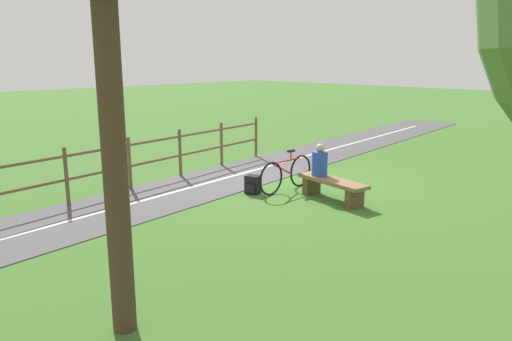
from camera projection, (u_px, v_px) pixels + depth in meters
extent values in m
plane|color=#3D6B28|center=(281.00, 184.00, 11.99)|extent=(80.00, 80.00, 0.00)
cube|color=#4C494C|center=(109.00, 210.00, 9.92)|extent=(5.64, 36.06, 0.02)
cube|color=silver|center=(109.00, 210.00, 9.92)|extent=(3.08, 31.87, 0.00)
cube|color=brown|center=(332.00, 181.00, 10.56)|extent=(1.79, 0.75, 0.08)
cube|color=brown|center=(355.00, 198.00, 10.10)|extent=(0.23, 0.44, 0.39)
cube|color=brown|center=(312.00, 185.00, 11.12)|extent=(0.23, 0.44, 0.39)
cylinder|color=#2847B7|center=(320.00, 164.00, 10.81)|extent=(0.39, 0.39, 0.53)
sphere|color=tan|center=(320.00, 148.00, 10.73)|extent=(0.18, 0.18, 0.18)
torus|color=black|center=(271.00, 179.00, 10.95)|extent=(0.07, 0.76, 0.76)
torus|color=black|center=(301.00, 171.00, 11.71)|extent=(0.07, 0.76, 0.76)
cylinder|color=red|center=(286.00, 161.00, 11.26)|extent=(0.07, 0.91, 0.04)
cylinder|color=red|center=(282.00, 169.00, 11.18)|extent=(0.06, 0.66, 0.35)
cylinder|color=red|center=(291.00, 156.00, 11.35)|extent=(0.03, 0.03, 0.20)
cube|color=black|center=(291.00, 151.00, 11.33)|extent=(0.09, 0.20, 0.05)
cube|color=black|center=(253.00, 184.00, 11.15)|extent=(0.37, 0.33, 0.42)
cube|color=black|center=(250.00, 189.00, 11.04)|extent=(0.22, 0.10, 0.19)
cylinder|color=brown|center=(256.00, 137.00, 15.19)|extent=(0.08, 0.08, 1.23)
cylinder|color=brown|center=(221.00, 144.00, 13.93)|extent=(0.08, 0.08, 1.23)
cylinder|color=brown|center=(180.00, 153.00, 12.67)|extent=(0.08, 0.08, 1.23)
cylinder|color=brown|center=(130.00, 163.00, 11.41)|extent=(0.08, 0.08, 1.23)
cylinder|color=brown|center=(66.00, 177.00, 10.15)|extent=(0.08, 0.08, 1.23)
cylinder|color=brown|center=(155.00, 141.00, 11.95)|extent=(1.10, 8.03, 0.06)
cylinder|color=brown|center=(156.00, 160.00, 12.05)|extent=(1.10, 8.03, 0.06)
cylinder|color=#473323|center=(113.00, 141.00, 5.13)|extent=(0.26, 0.26, 4.30)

